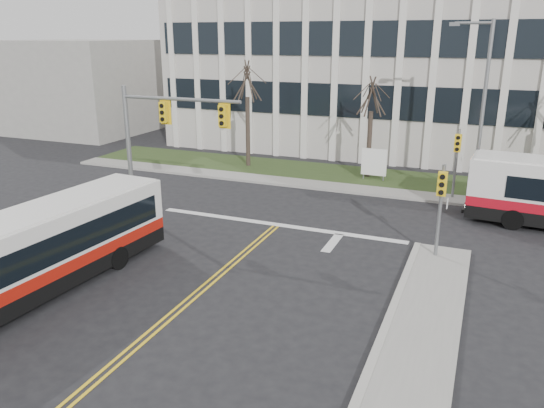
{
  "coord_description": "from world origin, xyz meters",
  "views": [
    {
      "loc": [
        8.54,
        -13.34,
        8.43
      ],
      "look_at": [
        0.92,
        5.26,
        2.0
      ],
      "focal_mm": 35.0,
      "sensor_mm": 36.0,
      "label": 1
    }
  ],
  "objects": [
    {
      "name": "signal_pole_far",
      "position": [
        7.2,
        15.4,
        2.5
      ],
      "size": [
        0.34,
        0.39,
        3.8
      ],
      "color": "slate",
      "rests_on": "ground"
    },
    {
      "name": "tree_left",
      "position": [
        -6.0,
        18.0,
        5.51
      ],
      "size": [
        1.8,
        1.8,
        7.7
      ],
      "color": "#42352B",
      "rests_on": "ground"
    },
    {
      "name": "tree_mid",
      "position": [
        2.0,
        18.2,
        4.88
      ],
      "size": [
        1.8,
        1.8,
        6.82
      ],
      "color": "#42352B",
      "rests_on": "ground"
    },
    {
      "name": "signal_pole_near",
      "position": [
        7.2,
        6.9,
        2.5
      ],
      "size": [
        0.34,
        0.39,
        3.8
      ],
      "color": "slate",
      "rests_on": "ground"
    },
    {
      "name": "bus_main",
      "position": [
        -5.0,
        -1.17,
        1.42
      ],
      "size": [
        3.06,
        10.8,
        2.84
      ],
      "primitive_type": null,
      "rotation": [
        0.0,
        0.0,
        -0.07
      ],
      "color": "silver",
      "rests_on": "ground"
    },
    {
      "name": "office_building",
      "position": [
        5.0,
        30.0,
        6.0
      ],
      "size": [
        40.0,
        16.0,
        12.0
      ],
      "primitive_type": "cube",
      "color": "#B7B1A9",
      "rests_on": "ground"
    },
    {
      "name": "building_annex",
      "position": [
        -26.0,
        26.0,
        4.0
      ],
      "size": [
        12.0,
        12.0,
        8.0
      ],
      "primitive_type": "cube",
      "color": "#9E9B93",
      "rests_on": "ground"
    },
    {
      "name": "directory_sign",
      "position": [
        2.5,
        17.5,
        1.17
      ],
      "size": [
        1.5,
        0.12,
        2.0
      ],
      "color": "slate",
      "rests_on": "ground"
    },
    {
      "name": "mast_arm_signal",
      "position": [
        -5.62,
        7.16,
        4.26
      ],
      "size": [
        6.11,
        0.38,
        6.2
      ],
      "color": "slate",
      "rests_on": "ground"
    },
    {
      "name": "streetlight",
      "position": [
        8.03,
        16.2,
        5.19
      ],
      "size": [
        2.15,
        0.25,
        9.2
      ],
      "color": "slate",
      "rests_on": "ground"
    },
    {
      "name": "sidewalk_cross",
      "position": [
        5.0,
        15.2,
        0.07
      ],
      "size": [
        44.0,
        1.6,
        0.14
      ],
      "primitive_type": "cube",
      "color": "#9E9B93",
      "rests_on": "ground"
    },
    {
      "name": "building_lawn",
      "position": [
        5.0,
        18.0,
        0.06
      ],
      "size": [
        44.0,
        5.0,
        0.12
      ],
      "primitive_type": "cube",
      "color": "#2F431C",
      "rests_on": "ground"
    },
    {
      "name": "ground",
      "position": [
        0.0,
        0.0,
        0.0
      ],
      "size": [
        120.0,
        120.0,
        0.0
      ],
      "primitive_type": "plane",
      "color": "black",
      "rests_on": "ground"
    }
  ]
}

